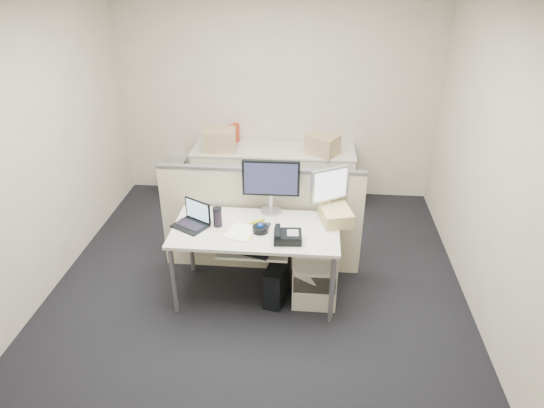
# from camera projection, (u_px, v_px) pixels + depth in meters

# --- Properties ---
(floor) EXTENTS (4.00, 4.50, 0.01)m
(floor) POSITION_uv_depth(u_px,v_px,m) (257.00, 294.00, 4.70)
(floor) COLOR black
(floor) RESTS_ON ground
(wall_back) EXTENTS (4.00, 0.02, 2.70)m
(wall_back) POSITION_uv_depth(u_px,v_px,m) (276.00, 93.00, 6.04)
(wall_back) COLOR beige
(wall_back) RESTS_ON ground
(wall_front) EXTENTS (4.00, 0.02, 2.70)m
(wall_front) POSITION_uv_depth(u_px,v_px,m) (191.00, 373.00, 2.08)
(wall_front) COLOR beige
(wall_front) RESTS_ON ground
(wall_left) EXTENTS (0.02, 4.50, 2.70)m
(wall_left) POSITION_uv_depth(u_px,v_px,m) (27.00, 157.00, 4.22)
(wall_left) COLOR beige
(wall_left) RESTS_ON ground
(wall_right) EXTENTS (0.02, 4.50, 2.70)m
(wall_right) POSITION_uv_depth(u_px,v_px,m) (500.00, 174.00, 3.90)
(wall_right) COLOR beige
(wall_right) RESTS_ON ground
(desk) EXTENTS (1.50, 0.75, 0.73)m
(desk) POSITION_uv_depth(u_px,v_px,m) (256.00, 235.00, 4.38)
(desk) COLOR beige
(desk) RESTS_ON floor
(keyboard_tray) EXTENTS (0.62, 0.32, 0.02)m
(keyboard_tray) POSITION_uv_depth(u_px,v_px,m) (253.00, 250.00, 4.25)
(keyboard_tray) COLOR beige
(keyboard_tray) RESTS_ON desk
(drawer_pedestal) EXTENTS (0.40, 0.55, 0.65)m
(drawer_pedestal) POSITION_uv_depth(u_px,v_px,m) (315.00, 266.00, 4.54)
(drawer_pedestal) COLOR beige
(drawer_pedestal) RESTS_ON floor
(cubicle_partition) EXTENTS (2.00, 0.06, 1.10)m
(cubicle_partition) POSITION_uv_depth(u_px,v_px,m) (261.00, 221.00, 4.83)
(cubicle_partition) COLOR beige
(cubicle_partition) RESTS_ON floor
(back_counter) EXTENTS (2.00, 0.60, 0.72)m
(back_counter) POSITION_uv_depth(u_px,v_px,m) (274.00, 176.00, 6.22)
(back_counter) COLOR beige
(back_counter) RESTS_ON floor
(monitor_main) EXTENTS (0.54, 0.21, 0.53)m
(monitor_main) POSITION_uv_depth(u_px,v_px,m) (271.00, 187.00, 4.50)
(monitor_main) COLOR black
(monitor_main) RESTS_ON desk
(monitor_small) EXTENTS (0.43, 0.36, 0.47)m
(monitor_small) POSITION_uv_depth(u_px,v_px,m) (329.00, 192.00, 4.47)
(monitor_small) COLOR #B7B7BC
(monitor_small) RESTS_ON desk
(laptop) EXTENTS (0.37, 0.34, 0.22)m
(laptop) POSITION_uv_depth(u_px,v_px,m) (189.00, 216.00, 4.33)
(laptop) COLOR black
(laptop) RESTS_ON desk
(trackball) EXTENTS (0.17, 0.17, 0.05)m
(trackball) POSITION_uv_depth(u_px,v_px,m) (260.00, 229.00, 4.29)
(trackball) COLOR black
(trackball) RESTS_ON desk
(desk_phone) EXTENTS (0.25, 0.21, 0.08)m
(desk_phone) POSITION_uv_depth(u_px,v_px,m) (288.00, 237.00, 4.16)
(desk_phone) COLOR black
(desk_phone) RESTS_ON desk
(paper_stack) EXTENTS (0.30, 0.34, 0.01)m
(paper_stack) POSITION_uv_depth(u_px,v_px,m) (241.00, 232.00, 4.29)
(paper_stack) COLOR white
(paper_stack) RESTS_ON desk
(sticky_pad) EXTENTS (0.09, 0.09, 0.01)m
(sticky_pad) POSITION_uv_depth(u_px,v_px,m) (247.00, 238.00, 4.20)
(sticky_pad) COLOR yellow
(sticky_pad) RESTS_ON desk
(travel_mug) EXTENTS (0.10, 0.10, 0.17)m
(travel_mug) POSITION_uv_depth(u_px,v_px,m) (217.00, 218.00, 4.36)
(travel_mug) COLOR black
(travel_mug) RESTS_ON desk
(banana) EXTENTS (0.17, 0.13, 0.04)m
(banana) POSITION_uv_depth(u_px,v_px,m) (257.00, 221.00, 4.43)
(banana) COLOR yellow
(banana) RESTS_ON desk
(cellphone) EXTENTS (0.06, 0.10, 0.01)m
(cellphone) POSITION_uv_depth(u_px,v_px,m) (267.00, 226.00, 4.39)
(cellphone) COLOR black
(cellphone) RESTS_ON desk
(manila_folders) EXTENTS (0.33, 0.38, 0.12)m
(manila_folders) POSITION_uv_depth(u_px,v_px,m) (336.00, 215.00, 4.44)
(manila_folders) COLOR #D4C77C
(manila_folders) RESTS_ON desk
(keyboard) EXTENTS (0.45, 0.27, 0.02)m
(keyboard) POSITION_uv_depth(u_px,v_px,m) (247.00, 250.00, 4.20)
(keyboard) COLOR black
(keyboard) RESTS_ON keyboard_tray
(pc_tower_desk) EXTENTS (0.24, 0.43, 0.38)m
(pc_tower_desk) POSITION_uv_depth(u_px,v_px,m) (277.00, 282.00, 4.55)
(pc_tower_desk) COLOR black
(pc_tower_desk) RESTS_ON floor
(pc_tower_spare_dark) EXTENTS (0.25, 0.45, 0.40)m
(pc_tower_spare_dark) POSITION_uv_depth(u_px,v_px,m) (195.00, 184.00, 6.39)
(pc_tower_spare_dark) COLOR black
(pc_tower_spare_dark) RESTS_ON floor
(pc_tower_spare_silver) EXTENTS (0.20, 0.49, 0.46)m
(pc_tower_spare_silver) POSITION_uv_depth(u_px,v_px,m) (178.00, 178.00, 6.47)
(pc_tower_spare_silver) COLOR #B7B7BC
(pc_tower_spare_silver) RESTS_ON floor
(cardboard_box_left) EXTENTS (0.41, 0.33, 0.29)m
(cardboard_box_left) POSITION_uv_depth(u_px,v_px,m) (220.00, 141.00, 5.93)
(cardboard_box_left) COLOR tan
(cardboard_box_left) RESTS_ON back_counter
(cardboard_box_right) EXTENTS (0.45, 0.42, 0.26)m
(cardboard_box_right) POSITION_uv_depth(u_px,v_px,m) (322.00, 145.00, 5.84)
(cardboard_box_right) COLOR tan
(cardboard_box_right) RESTS_ON back_counter
(red_binder) EXTENTS (0.18, 0.29, 0.27)m
(red_binder) POSITION_uv_depth(u_px,v_px,m) (231.00, 136.00, 6.12)
(red_binder) COLOR #AD2F17
(red_binder) RESTS_ON back_counter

